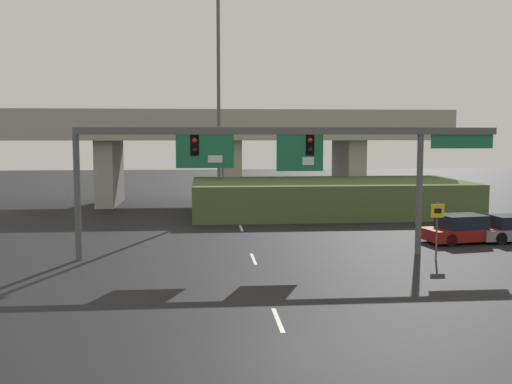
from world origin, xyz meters
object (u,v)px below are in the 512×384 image
at_px(parked_sedan_near_right, 463,230).
at_px(highway_light_pole_near, 219,89).
at_px(signal_gantry, 279,150).
at_px(speed_limit_sign, 437,223).

bearing_deg(parked_sedan_near_right, highway_light_pole_near, 123.42).
xyz_separation_m(signal_gantry, speed_limit_sign, (6.87, -1.44, -3.19)).
distance_m(signal_gantry, highway_light_pole_near, 16.42).
relative_size(signal_gantry, highway_light_pole_near, 1.15).
xyz_separation_m(speed_limit_sign, parked_sedan_near_right, (3.11, 4.18, -1.01)).
bearing_deg(signal_gantry, speed_limit_sign, -11.83).
bearing_deg(parked_sedan_near_right, signal_gantry, -174.55).
relative_size(speed_limit_sign, parked_sedan_near_right, 0.57).
relative_size(speed_limit_sign, highway_light_pole_near, 0.15).
relative_size(highway_light_pole_near, parked_sedan_near_right, 3.71).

